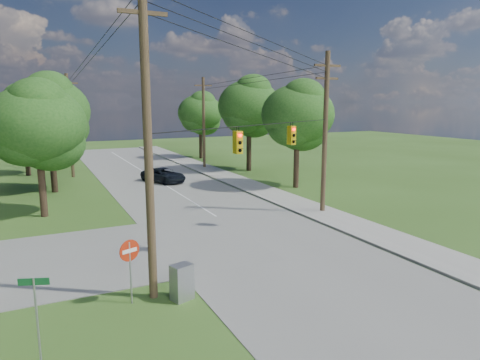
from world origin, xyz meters
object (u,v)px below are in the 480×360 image
pole_ne (325,131)px  do_not_enter_sign (130,257)px  pole_north_e (204,122)px  pole_north_w (70,125)px  pole_sw (147,133)px  control_cabinet (182,282)px  car_main_north (164,175)px

pole_ne → do_not_enter_sign: bearing=-151.5°
pole_ne → pole_north_e: size_ratio=1.05×
pole_north_w → do_not_enter_sign: (-0.46, -29.79, -3.35)m
pole_sw → control_cabinet: (0.91, -0.69, -5.54)m
pole_sw → car_main_north: (6.88, 22.90, -5.55)m
car_main_north → pole_ne: bearing=-90.7°
control_cabinet → do_not_enter_sign: size_ratio=0.56×
car_main_north → do_not_enter_sign: (-7.75, -23.09, 1.11)m
pole_north_w → control_cabinet: 30.64m
pole_ne → pole_north_e: (-0.00, 22.00, -0.34)m
pole_sw → pole_north_e: pole_sw is taller
pole_sw → do_not_enter_sign: pole_sw is taller
pole_north_w → do_not_enter_sign: bearing=-90.9°
pole_sw → do_not_enter_sign: size_ratio=4.89×
pole_north_e → car_main_north: size_ratio=2.16×
pole_sw → pole_north_w: pole_sw is taller
car_main_north → control_cabinet: (-5.97, -23.59, 0.02)m
pole_sw → do_not_enter_sign: bearing=-167.9°
pole_ne → do_not_enter_sign: size_ratio=4.28×
do_not_enter_sign → pole_north_w: bearing=67.9°
pole_ne → do_not_enter_sign: (-14.36, -7.79, -3.69)m
pole_north_e → car_main_north: 10.42m
pole_north_e → pole_north_w: (-13.90, 0.00, 0.00)m
pole_north_w → car_main_north: 10.85m
pole_north_e → control_cabinet: pole_north_e is taller
pole_sw → pole_north_e: 32.55m
pole_north_e → pole_north_w: same height
do_not_enter_sign → pole_sw: bearing=-9.1°
car_main_north → pole_north_w: bearing=113.3°
do_not_enter_sign → pole_ne: bearing=7.3°
pole_north_w → control_cabinet: (1.31, -30.29, -4.44)m
car_main_north → pole_north_e: bearing=21.3°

